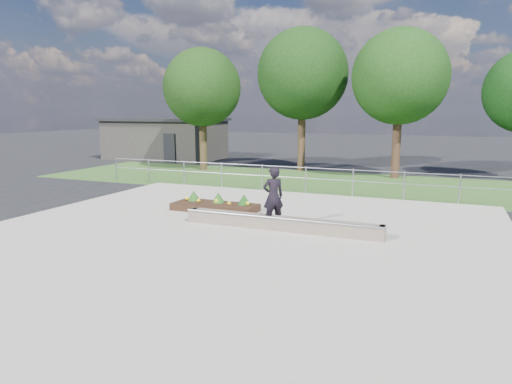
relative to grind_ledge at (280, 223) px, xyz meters
The scene contains 11 objects.
ground 1.68m from the grind_ledge, 130.11° to the right, with size 120.00×120.00×0.00m, color black.
grass_verge 9.79m from the grind_ledge, 96.28° to the left, with size 30.00×8.00×0.02m, color #2F5321.
concrete_slab 1.68m from the grind_ledge, 130.11° to the right, with size 15.00×15.00×0.06m, color #A19C8F.
fence 6.34m from the grind_ledge, 99.75° to the left, with size 20.06×0.06×1.20m.
building 22.55m from the grind_ledge, 132.01° to the left, with size 8.40×5.40×3.00m.
tree_far_left 15.52m from the grind_ledge, 127.71° to the left, with size 4.55×4.55×7.15m.
tree_mid_left 15.16m from the grind_ledge, 104.57° to the left, with size 5.25×5.25×8.25m.
tree_mid_right 13.80m from the grind_ledge, 81.38° to the left, with size 4.90×4.90×7.70m.
grind_ledge is the anchor object (origin of this frame).
planter_bed 3.45m from the grind_ledge, 150.80° to the left, with size 3.00×1.20×0.61m.
skateboarder 0.82m from the grind_ledge, 150.59° to the left, with size 0.80×0.74×1.85m.
Camera 1 is at (5.40, -11.02, 3.51)m, focal length 32.00 mm.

